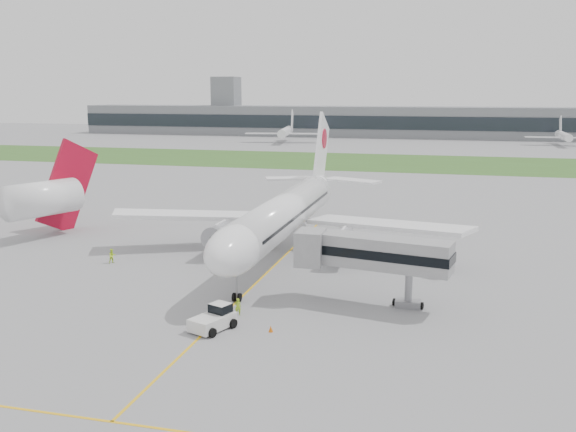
% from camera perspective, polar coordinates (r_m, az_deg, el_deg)
% --- Properties ---
extents(ground, '(600.00, 600.00, 0.00)m').
position_cam_1_polar(ground, '(79.80, -1.06, -4.27)').
color(ground, gray).
rests_on(ground, ground).
extents(apron_markings, '(70.00, 70.00, 0.04)m').
position_cam_1_polar(apron_markings, '(75.18, -2.08, -5.24)').
color(apron_markings, yellow).
rests_on(apron_markings, ground).
extents(grass_strip, '(600.00, 50.00, 0.02)m').
position_cam_1_polar(grass_strip, '(196.38, 8.37, 4.77)').
color(grass_strip, '#395D23').
rests_on(grass_strip, ground).
extents(terminal_building, '(320.00, 22.30, 14.00)m').
position_cam_1_polar(terminal_building, '(305.05, 10.67, 8.21)').
color(terminal_building, gray).
rests_on(terminal_building, ground).
extents(control_tower, '(12.00, 12.00, 56.00)m').
position_cam_1_polar(control_tower, '(326.21, -5.45, 7.29)').
color(control_tower, gray).
rests_on(control_tower, ground).
extents(airliner, '(48.13, 53.95, 17.88)m').
position_cam_1_polar(airliner, '(83.12, -0.17, 0.36)').
color(airliner, white).
rests_on(airliner, ground).
extents(pushback_tug, '(3.97, 4.76, 2.15)m').
position_cam_1_polar(pushback_tug, '(58.80, -6.55, -9.01)').
color(pushback_tug, silver).
rests_on(pushback_tug, ground).
extents(jet_bridge, '(15.77, 6.03, 7.19)m').
position_cam_1_polar(jet_bridge, '(64.25, 7.10, -3.24)').
color(jet_bridge, '#98999B').
rests_on(jet_bridge, ground).
extents(safety_cone_left, '(0.39, 0.39, 0.54)m').
position_cam_1_polar(safety_cone_left, '(59.56, -7.40, -9.50)').
color(safety_cone_left, '#D55E0B').
rests_on(safety_cone_left, ground).
extents(safety_cone_right, '(0.42, 0.42, 0.58)m').
position_cam_1_polar(safety_cone_right, '(57.93, -1.54, -9.99)').
color(safety_cone_right, '#D55E0B').
rests_on(safety_cone_right, ground).
extents(ground_crew_near, '(0.73, 0.61, 1.70)m').
position_cam_1_polar(ground_crew_near, '(61.98, -4.48, -8.04)').
color(ground_crew_near, '#9BCC22').
rests_on(ground_crew_near, ground).
extents(ground_crew_far, '(1.09, 1.12, 1.82)m').
position_cam_1_polar(ground_crew_far, '(82.90, -15.36, -3.44)').
color(ground_crew_far, '#D3FE2A').
rests_on(ground_crew_far, ground).
extents(neighbor_aircraft, '(8.69, 18.30, 14.83)m').
position_cam_1_polar(neighbor_aircraft, '(100.00, -20.74, 1.58)').
color(neighbor_aircraft, '#B10A25').
rests_on(neighbor_aircraft, ground).
extents(distant_aircraft_left, '(37.38, 34.08, 12.76)m').
position_cam_1_polar(distant_aircraft_left, '(268.81, -0.23, 6.55)').
color(distant_aircraft_left, white).
rests_on(distant_aircraft_left, ground).
extents(distant_aircraft_right, '(28.68, 25.33, 10.93)m').
position_cam_1_polar(distant_aircraft_right, '(275.49, 23.23, 5.77)').
color(distant_aircraft_right, white).
rests_on(distant_aircraft_right, ground).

